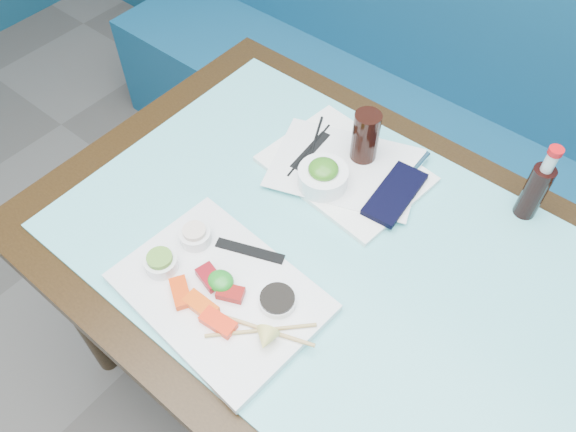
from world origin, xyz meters
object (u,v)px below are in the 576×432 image
Objects in this scene: sashimi_plate at (220,292)px; cola_bottle_body at (534,192)px; dining_table at (349,284)px; blue_napkin at (180,276)px; booth_bench at (489,161)px; seaweed_bowl at (323,177)px; cola_glass at (365,137)px; serving_tray at (345,169)px.

sashimi_plate is 0.69m from cola_bottle_body.
sashimi_plate is at bearing -124.08° from dining_table.
blue_napkin is at bearing -127.66° from cola_bottle_body.
cola_bottle_body is 1.00× the size of blue_napkin.
booth_bench is 0.85m from seaweed_bowl.
blue_napkin is (-0.09, -0.02, -0.01)m from sashimi_plate.
cola_glass is at bearing -104.30° from booth_bench.
sashimi_plate reaches higher than serving_tray.
cola_glass is 0.94× the size of blue_napkin.
dining_table is at bearing -90.00° from booth_bench.
blue_napkin is at bearing -101.67° from seaweed_bowl.
sashimi_plate is 0.35m from seaweed_bowl.
seaweed_bowl is (-0.17, 0.12, 0.13)m from dining_table.
serving_tray is 0.08m from seaweed_bowl.
serving_tray is 0.09m from cola_glass.
seaweed_bowl is 0.14m from cola_glass.
cola_glass reaches higher than seaweed_bowl.
seaweed_bowl is at bearing -149.45° from cola_bottle_body.
blue_napkin is (-0.09, -0.45, -0.00)m from serving_tray.
cola_glass is 0.94× the size of cola_bottle_body.
seaweed_bowl reaches higher than sashimi_plate.
seaweed_bowl is at bearing 96.65° from sashimi_plate.
booth_bench is 26.50× the size of seaweed_bowl.
sashimi_plate reaches higher than blue_napkin.
booth_bench reaches higher than sashimi_plate.
serving_tray is 0.45m from blue_napkin.
sashimi_plate is 3.45× the size of seaweed_bowl.
sashimi_plate is at bearing -122.73° from cola_bottle_body.
cola_bottle_body reaches higher than sashimi_plate.
sashimi_plate is 0.42m from serving_tray.
sashimi_plate is at bearing -90.65° from cola_glass.
serving_tray reaches higher than blue_napkin.
cola_bottle_body reaches higher than blue_napkin.
dining_table is 4.00× the size of serving_tray.
seaweed_bowl is at bearing -103.31° from booth_bench.
blue_napkin is (-0.25, -0.25, 0.09)m from dining_table.
sashimi_plate is 1.12× the size of serving_tray.
booth_bench reaches higher than cola_glass.
cola_bottle_body reaches higher than dining_table.
cola_glass reaches higher than dining_table.
sashimi_plate is at bearing -98.29° from booth_bench.
blue_napkin is at bearing -100.92° from cola_glass.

